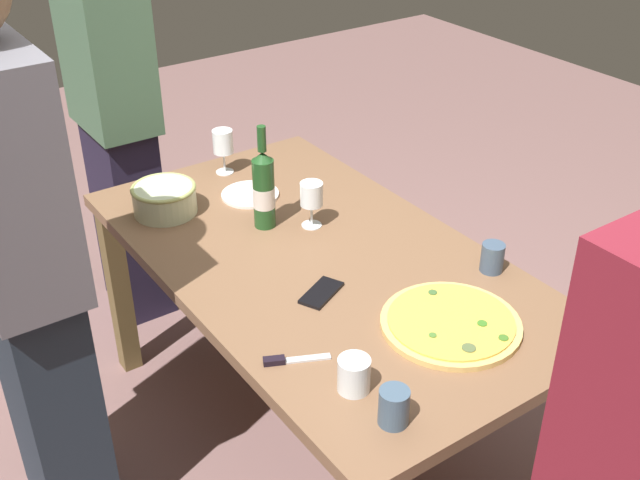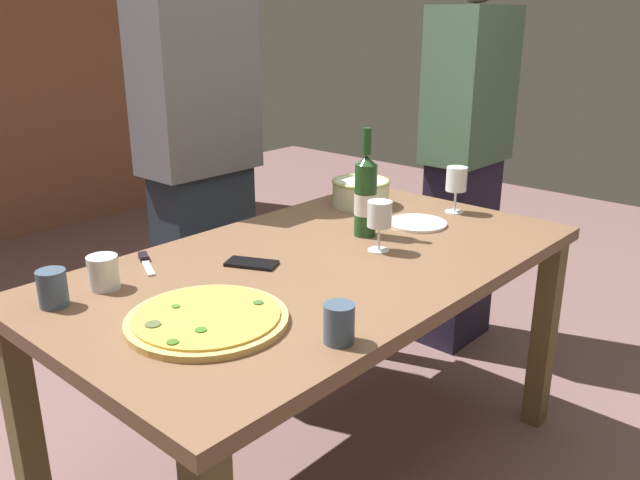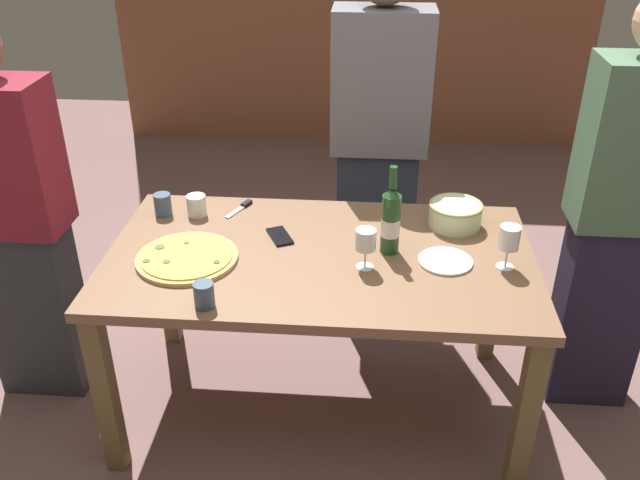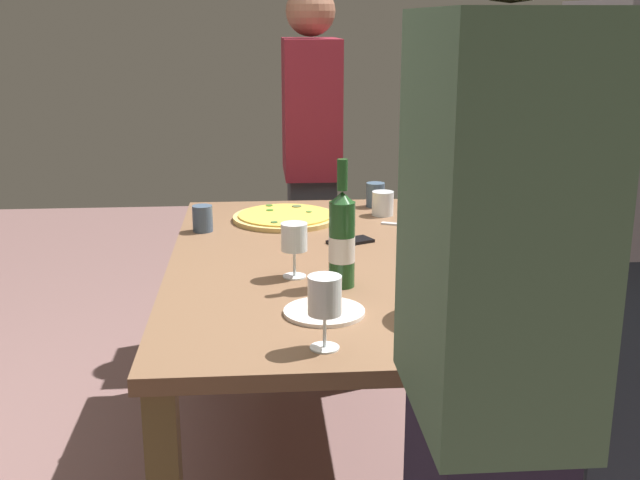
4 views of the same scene
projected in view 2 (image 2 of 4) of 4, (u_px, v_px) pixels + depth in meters
The scene contains 15 objects.
ground_plane at pixel (320, 472), 2.14m from camera, with size 8.00×8.00×0.00m, color #785755.
dining_table at pixel (320, 288), 1.93m from camera, with size 1.60×0.90×0.75m.
pizza at pixel (207, 319), 1.50m from camera, with size 0.38×0.38×0.03m.
serving_bowl at pixel (361, 191), 2.41m from camera, with size 0.22×0.22×0.10m.
wine_bottle at pixel (366, 195), 2.06m from camera, with size 0.07×0.07×0.35m.
wine_glass_near_pizza at pixel (456, 181), 2.31m from camera, with size 0.07×0.07×0.17m.
wine_glass_by_bottle at pixel (380, 217), 1.93m from camera, with size 0.07×0.07×0.15m.
cup_amber at pixel (103, 272), 1.68m from camera, with size 0.08×0.08×0.09m, color white.
cup_ceramic at pixel (53, 288), 1.57m from camera, with size 0.07×0.07×0.09m, color #40576E.
cup_spare at pixel (339, 323), 1.40m from camera, with size 0.07×0.07×0.09m, color #3F5369.
side_plate at pixel (417, 223), 2.20m from camera, with size 0.20×0.20×0.01m, color white.
cell_phone at pixel (252, 263), 1.85m from camera, with size 0.07×0.14×0.01m, color black.
pizza_knife at pixel (145, 261), 1.86m from camera, with size 0.09×0.16×0.02m.
person_host at pixel (466, 153), 2.77m from camera, with size 0.38×0.24×1.69m.
person_guest_left at pixel (200, 164), 2.51m from camera, with size 0.44×0.24×1.73m.
Camera 2 is at (-1.32, -1.18, 1.42)m, focal length 36.57 mm.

